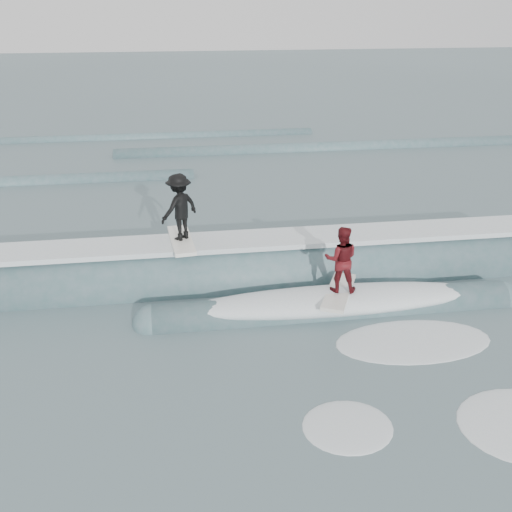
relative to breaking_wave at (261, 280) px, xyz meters
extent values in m
plane|color=#3B5057|center=(-0.24, -3.48, -0.04)|extent=(160.00, 160.00, 0.00)
cylinder|color=#3B6163|center=(-0.24, 0.29, -0.04)|extent=(19.25, 2.11, 2.11)
cylinder|color=#3B6163|center=(1.56, -1.91, -0.04)|extent=(9.00, 0.98, 0.98)
sphere|color=#3B6163|center=(-2.94, -1.91, -0.04)|extent=(0.98, 0.98, 0.98)
sphere|color=#3B6163|center=(6.06, -1.91, -0.04)|extent=(0.98, 0.98, 0.98)
cube|color=white|center=(-0.24, 0.29, 1.08)|extent=(18.00, 1.30, 0.14)
ellipsoid|color=white|center=(1.56, -1.91, 0.26)|extent=(7.60, 1.30, 0.60)
cube|color=white|center=(-2.12, 0.29, 1.20)|extent=(0.74, 2.04, 0.10)
imported|color=black|center=(-2.12, 0.29, 2.15)|extent=(1.31, 1.25, 1.79)
cube|color=silver|center=(1.67, -1.91, 0.49)|extent=(1.36, 2.04, 0.10)
imported|color=#510F13|center=(1.67, -1.91, 1.38)|extent=(0.93, 0.80, 1.68)
ellipsoid|color=white|center=(3.91, -1.50, -0.04)|extent=(1.95, 1.33, 0.10)
ellipsoid|color=white|center=(3.00, -3.53, -0.04)|extent=(3.38, 2.30, 0.10)
ellipsoid|color=white|center=(0.67, -6.08, -0.04)|extent=(1.95, 1.33, 0.10)
cylinder|color=#3B6163|center=(5.85, 14.52, -0.04)|extent=(22.00, 0.80, 0.80)
cylinder|color=#3B6163|center=(-5.16, 18.52, -0.04)|extent=(22.00, 0.60, 0.60)
camera|label=1|loc=(-2.19, -13.99, 7.14)|focal=40.00mm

